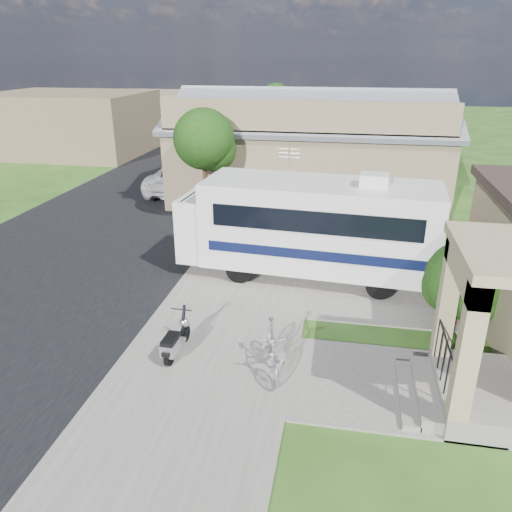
% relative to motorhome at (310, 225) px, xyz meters
% --- Properties ---
extents(ground, '(120.00, 120.00, 0.00)m').
position_rel_motorhome_xyz_m(ground, '(-0.83, -4.32, -1.70)').
color(ground, '#244713').
extents(street_slab, '(9.00, 80.00, 0.02)m').
position_rel_motorhome_xyz_m(street_slab, '(-8.33, 5.68, -1.69)').
color(street_slab, black).
rests_on(street_slab, ground).
extents(sidewalk_slab, '(4.00, 80.00, 0.06)m').
position_rel_motorhome_xyz_m(sidewalk_slab, '(-1.83, 5.68, -1.67)').
color(sidewalk_slab, '#67645C').
rests_on(sidewalk_slab, ground).
extents(driveway_slab, '(7.00, 6.00, 0.05)m').
position_rel_motorhome_xyz_m(driveway_slab, '(0.67, 0.18, -1.67)').
color(driveway_slab, '#67645C').
rests_on(driveway_slab, ground).
extents(walk_slab, '(4.00, 3.00, 0.05)m').
position_rel_motorhome_xyz_m(walk_slab, '(2.17, -5.32, -1.67)').
color(walk_slab, '#67645C').
rests_on(walk_slab, ground).
extents(warehouse, '(12.50, 8.40, 5.04)m').
position_rel_motorhome_xyz_m(warehouse, '(-0.83, 9.65, 0.29)').
color(warehouse, '#836851').
rests_on(warehouse, ground).
extents(distant_bldg_far, '(10.00, 8.00, 4.00)m').
position_rel_motorhome_xyz_m(distant_bldg_far, '(-17.83, 17.68, 0.30)').
color(distant_bldg_far, brown).
rests_on(distant_bldg_far, ground).
extents(distant_bldg_near, '(8.00, 7.00, 3.20)m').
position_rel_motorhome_xyz_m(distant_bldg_near, '(-15.83, 29.68, -0.10)').
color(distant_bldg_near, '#836851').
rests_on(distant_bldg_near, ground).
extents(street_tree_a, '(2.44, 2.40, 4.58)m').
position_rel_motorhome_xyz_m(street_tree_a, '(-4.52, 4.73, 1.55)').
color(street_tree_a, '#332316').
rests_on(street_tree_a, ground).
extents(street_tree_b, '(2.44, 2.40, 4.73)m').
position_rel_motorhome_xyz_m(street_tree_b, '(-4.52, 14.73, 1.70)').
color(street_tree_b, '#332316').
rests_on(street_tree_b, ground).
extents(street_tree_c, '(2.44, 2.40, 4.42)m').
position_rel_motorhome_xyz_m(street_tree_c, '(-4.52, 23.73, 1.41)').
color(street_tree_c, '#332316').
rests_on(street_tree_c, ground).
extents(motorhome, '(7.88, 3.00, 3.95)m').
position_rel_motorhome_xyz_m(motorhome, '(0.00, 0.00, 0.00)').
color(motorhome, silver).
rests_on(motorhome, ground).
extents(shrub, '(2.20, 2.10, 2.70)m').
position_rel_motorhome_xyz_m(shrub, '(4.15, -2.32, -0.32)').
color(shrub, '#332316').
rests_on(shrub, ground).
extents(scooter, '(0.51, 1.46, 0.96)m').
position_rel_motorhome_xyz_m(scooter, '(-2.59, -5.09, -1.26)').
color(scooter, black).
rests_on(scooter, ground).
extents(bicycle, '(0.97, 1.93, 1.12)m').
position_rel_motorhome_xyz_m(bicycle, '(-0.31, -5.28, -1.14)').
color(bicycle, '#ADAEB5').
rests_on(bicycle, ground).
extents(pickup_truck, '(2.75, 5.62, 1.54)m').
position_rel_motorhome_xyz_m(pickup_truck, '(-6.99, 9.11, -0.93)').
color(pickup_truck, silver).
rests_on(pickup_truck, ground).
extents(van, '(3.94, 6.96, 1.90)m').
position_rel_motorhome_xyz_m(van, '(-7.49, 15.90, -0.75)').
color(van, silver).
rests_on(van, ground).
extents(garden_hose, '(0.40, 0.40, 0.18)m').
position_rel_motorhome_xyz_m(garden_hose, '(2.92, -4.82, -1.61)').
color(garden_hose, '#146722').
rests_on(garden_hose, ground).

